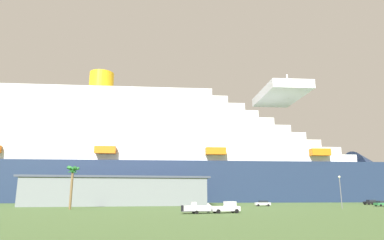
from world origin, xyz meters
TOP-DOWN VIEW (x-y plane):
  - ground_plane at (0.00, 30.00)m, footprint 600.00×600.00m
  - cruise_ship at (-16.90, 64.63)m, footprint 222.55×42.10m
  - terminal_building at (-28.08, 28.53)m, footprint 56.25×24.03m
  - pickup_truck at (-3.90, -16.24)m, footprint 5.82×2.88m
  - small_boat_on_trailer at (-9.22, -16.98)m, footprint 7.16×2.83m
  - palm_tree at (-37.03, 2.69)m, footprint 3.07×3.01m
  - street_lamp at (29.09, -2.26)m, footprint 0.56×0.56m
  - parked_car_white_van at (14.51, 14.13)m, footprint 4.57×2.47m
  - parked_car_blue_suv at (-29.90, 21.81)m, footprint 4.76×2.35m
  - parked_car_black_coupe at (53.14, 19.92)m, footprint 4.58×2.34m
  - parked_car_green_wagon at (47.98, 7.78)m, footprint 4.87×2.38m

SIDE VIEW (x-z plane):
  - ground_plane at x=0.00m, z-range 0.00..0.00m
  - parked_car_black_coupe at x=53.14m, z-range 0.04..1.62m
  - parked_car_white_van at x=14.51m, z-range 0.04..1.62m
  - parked_car_blue_suv at x=-29.90m, z-range 0.04..1.62m
  - parked_car_green_wagon at x=47.98m, z-range 0.04..1.62m
  - small_boat_on_trailer at x=-9.22m, z-range -0.11..2.04m
  - pickup_truck at x=-3.90m, z-range -0.06..2.14m
  - terminal_building at x=-28.08m, z-range 0.02..8.78m
  - street_lamp at x=29.09m, z-range 1.21..9.27m
  - palm_tree at x=-37.03m, z-range 3.08..13.31m
  - cruise_ship at x=-16.90m, z-range -12.91..51.01m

